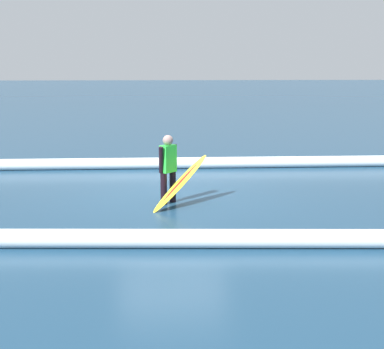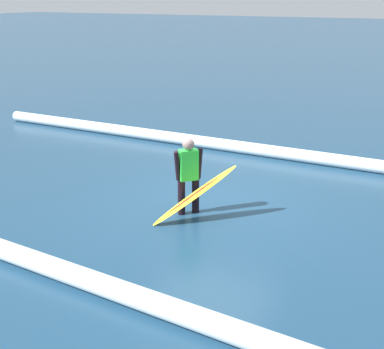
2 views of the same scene
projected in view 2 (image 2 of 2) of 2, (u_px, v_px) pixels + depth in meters
name	position (u px, v px, depth m)	size (l,w,h in m)	color
ground_plane	(211.00, 200.00, 10.38)	(176.17, 176.17, 0.00)	navy
surfer	(188.00, 172.00, 9.49)	(0.39, 0.48, 1.48)	black
surfboard	(195.00, 195.00, 9.28)	(1.34, 1.31, 1.03)	yellow
wave_crest_foreground	(306.00, 156.00, 12.65)	(0.32, 0.32, 19.43)	white
wave_crest_midground	(135.00, 296.00, 6.78)	(0.31, 0.31, 23.17)	silver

